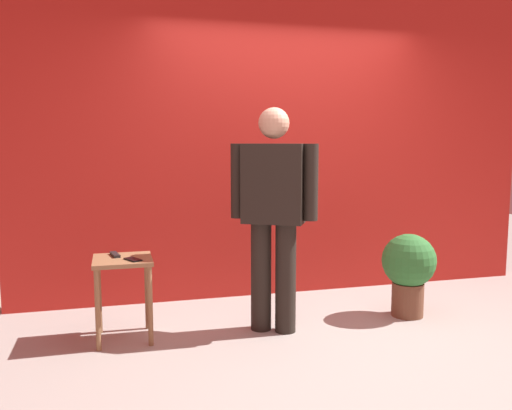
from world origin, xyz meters
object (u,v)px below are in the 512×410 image
Objects in this scene: tv_remote at (115,255)px; potted_plant at (409,268)px; side_table at (123,275)px; cell_phone at (133,259)px; standing_person at (274,208)px.

tv_remote is 0.25× the size of potted_plant.
potted_plant is at bearing -1.75° from side_table.
tv_remote is 2.35m from potted_plant.
cell_phone reaches higher than side_table.
standing_person reaches higher than cell_phone.
tv_remote is (-1.16, 0.20, -0.33)m from standing_person.
standing_person is 1.09m from cell_phone.
cell_phone is (0.07, -0.09, 0.13)m from side_table.
cell_phone is at bearing -50.90° from side_table.
potted_plant reaches higher than side_table.
tv_remote is (-0.12, 0.18, 0.01)m from cell_phone.
potted_plant reaches higher than cell_phone.
standing_person is 2.46× the size of potted_plant.
tv_remote is at bearing 170.33° from standing_person.
cell_phone is 2.22m from potted_plant.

